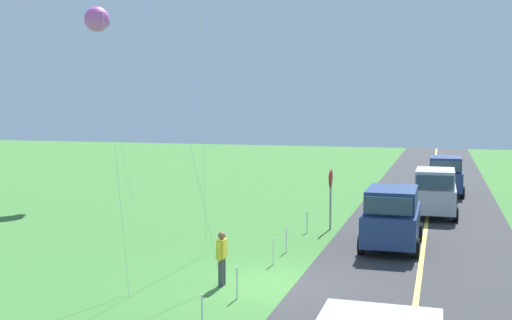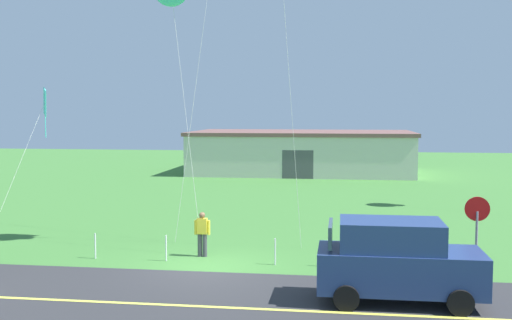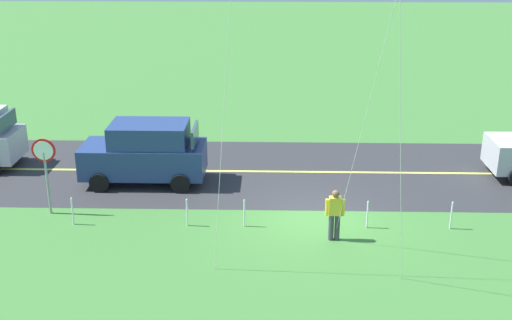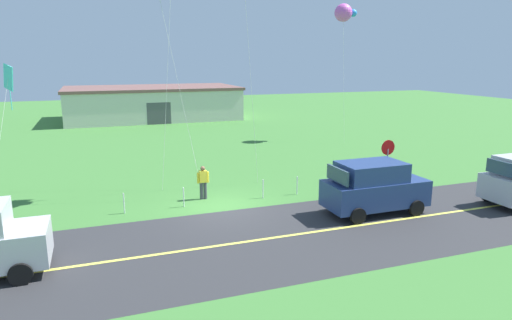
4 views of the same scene
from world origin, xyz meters
The scene contains 14 objects.
ground_plane centered at (0.00, 0.00, -0.05)m, with size 120.00×120.00×0.10m, color #3D7533.
asphalt_road centered at (0.00, -4.00, 0.00)m, with size 120.00×7.00×0.00m, color #2D2D30.
road_centre_stripe centered at (0.00, -4.00, 0.01)m, with size 120.00×0.16×0.00m, color #E5E04C.
car_suv_foreground centered at (5.89, -2.86, 1.15)m, with size 4.40×2.12×2.24m.
stop_sign centered at (8.54, -0.10, 1.80)m, with size 0.76×0.08×2.56m.
person_adult_near centered at (-0.51, 1.53, 0.86)m, with size 0.58×0.22×1.60m.
kite_blue_mid centered at (14.19, 14.21, 10.06)m, with size 2.10×3.16×10.77m.
kite_yellow_high centered at (-8.91, 6.54, 5.50)m, with size 1.12×3.97×6.28m.
warehouse_distant centered at (1.06, 32.27, 1.75)m, with size 18.36×10.20×3.50m.
fence_post_0 centered at (-4.18, 0.70, 0.45)m, with size 0.05×0.05×0.90m, color silver.
fence_post_1 centered at (-1.61, 0.70, 0.45)m, with size 0.05×0.05×0.90m, color silver.
fence_post_2 centered at (2.19, 0.70, 0.45)m, with size 0.05×0.05×0.90m, color silver.
fence_post_3 centered at (3.98, 0.70, 0.45)m, with size 0.05×0.05×0.90m, color silver.
fence_post_4 centered at (7.56, 0.70, 0.45)m, with size 0.05×0.05×0.90m, color silver.
Camera 4 is at (-5.08, -18.37, 6.49)m, focal length 31.38 mm.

